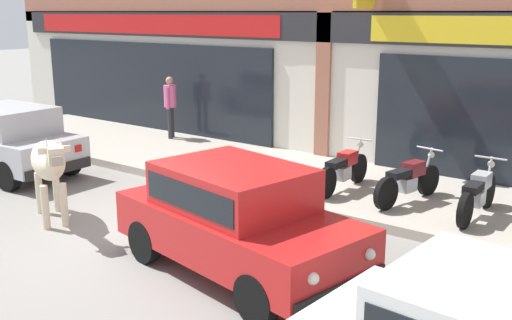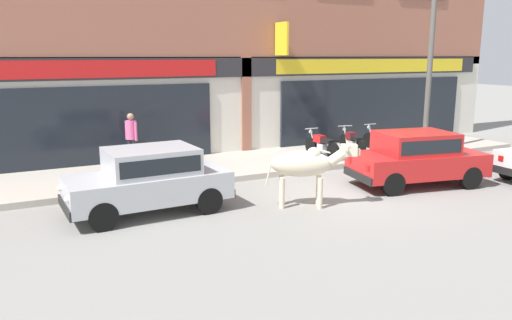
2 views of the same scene
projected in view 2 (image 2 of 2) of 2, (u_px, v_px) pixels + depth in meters
ground_plane at (341, 193)px, 12.77m from camera, size 90.00×90.00×0.00m
sidewalk at (269, 161)px, 16.15m from camera, size 19.00×3.38×0.16m
shop_building at (242, 10)px, 16.85m from camera, size 23.00×1.40×10.29m
cow at (305, 164)px, 11.41m from camera, size 1.96×1.24×1.61m
car_1 at (149, 177)px, 11.02m from camera, size 3.66×1.72×1.46m
car_2 at (416, 156)px, 13.33m from camera, size 3.80×2.22×1.46m
motorcycle_0 at (322, 145)px, 16.44m from camera, size 0.52×1.81×0.88m
motorcycle_1 at (352, 142)px, 17.01m from camera, size 0.63×1.79×0.88m
motorcycle_2 at (381, 140)px, 17.49m from camera, size 0.52×1.81×0.88m
pedestrian at (131, 134)px, 14.94m from camera, size 0.32×0.45×1.60m
utility_pole at (430, 58)px, 16.64m from camera, size 0.18×0.18×6.38m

